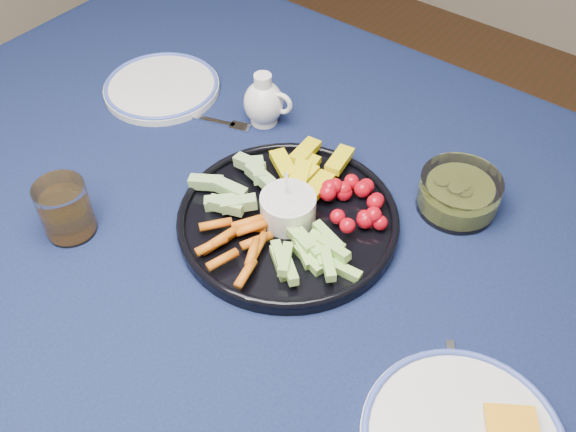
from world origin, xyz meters
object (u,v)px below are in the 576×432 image
Objects in this scene: dining_table at (316,268)px; juice_tumbler at (66,212)px; crudite_platter at (287,216)px; side_plate_extra at (162,87)px; pickle_bowl at (458,194)px; creamer_pitcher at (264,102)px.

dining_table is 0.40m from juice_tumbler.
dining_table is 0.12m from crudite_platter.
dining_table is at bearing -14.00° from side_plate_extra.
pickle_bowl is at bearing 6.53° from side_plate_extra.
dining_table is 0.47m from side_plate_extra.
crudite_platter is 0.27m from pickle_bowl.
creamer_pitcher is 0.38m from pickle_bowl.
pickle_bowl is at bearing 2.91° from creamer_pitcher.
creamer_pitcher is 0.45× the size of side_plate_extra.
juice_tumbler is at bearing -137.43° from pickle_bowl.
juice_tumbler reaches higher than dining_table.
juice_tumbler is at bearing -143.15° from dining_table.
juice_tumbler is at bearing -99.68° from creamer_pitcher.
dining_table is 0.25m from pickle_bowl.
juice_tumbler is 0.41× the size of side_plate_extra.
side_plate_extra is (-0.59, -0.07, -0.02)m from pickle_bowl.
creamer_pitcher reaches higher than dining_table.
juice_tumbler reaches higher than side_plate_extra.
dining_table is at bearing -34.29° from creamer_pitcher.
pickle_bowl is at bearing 42.57° from juice_tumbler.
creamer_pitcher is at bearing 12.72° from side_plate_extra.
juice_tumbler is at bearing -140.40° from crudite_platter.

